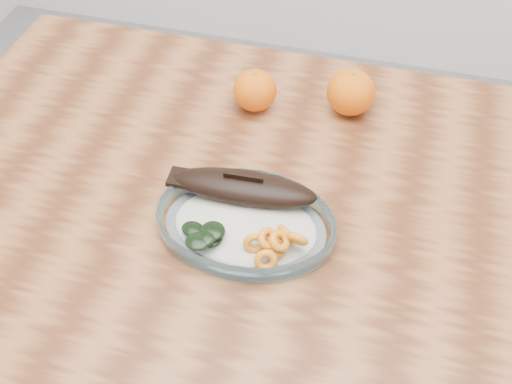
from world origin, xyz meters
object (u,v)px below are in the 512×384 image
dining_table (269,244)px  orange_right (351,92)px  plated_meal (245,220)px  orange_left (255,90)px

dining_table → orange_right: 0.30m
dining_table → orange_right: orange_right is taller
plated_meal → orange_right: 0.33m
orange_left → dining_table: bearing=-69.2°
plated_meal → dining_table: bearing=66.9°
plated_meal → orange_left: 0.28m
plated_meal → orange_left: same height
orange_right → plated_meal: bearing=-108.5°
orange_left → plated_meal: bearing=-77.8°
dining_table → orange_right: size_ratio=14.28×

